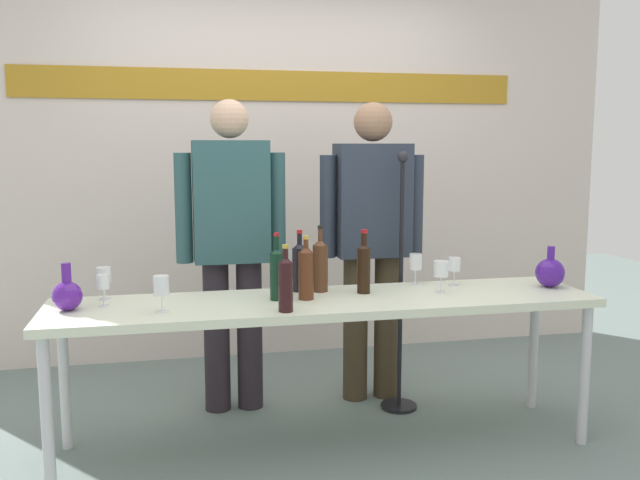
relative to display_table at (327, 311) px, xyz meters
name	(u,v)px	position (x,y,z in m)	size (l,w,h in m)	color
ground_plane	(327,445)	(0.00, 0.00, -0.67)	(10.00, 10.00, 0.00)	slate
back_wall	(275,138)	(0.00, 1.60, 0.83)	(4.81, 0.11, 3.00)	beige
display_table	(327,311)	(0.00, 0.00, 0.00)	(2.58, 0.58, 0.73)	silver
decanter_blue_left	(67,294)	(-1.16, 0.02, 0.13)	(0.13, 0.13, 0.21)	#511C8E
decanter_blue_right	(550,272)	(1.17, 0.02, 0.14)	(0.15, 0.15, 0.21)	#461A8E
presenter_left	(232,237)	(-0.39, 0.58, 0.29)	(0.59, 0.22, 1.69)	#282027
presenter_right	(372,233)	(0.39, 0.58, 0.29)	(0.60, 0.22, 1.69)	#3C311F
wine_bottle_0	(286,282)	(-0.23, -0.21, 0.19)	(0.06, 0.06, 0.30)	black
wine_bottle_1	(300,265)	(-0.09, 0.19, 0.19)	(0.07, 0.07, 0.31)	black
wine_bottle_2	(306,271)	(-0.10, 0.01, 0.19)	(0.07, 0.07, 0.30)	#532915
wine_bottle_3	(277,272)	(-0.23, 0.03, 0.19)	(0.06, 0.06, 0.32)	black
wine_bottle_4	(320,264)	(0.01, 0.17, 0.20)	(0.08, 0.08, 0.33)	#512F1C
wine_bottle_5	(364,266)	(0.20, 0.08, 0.19)	(0.06, 0.06, 0.31)	black
wine_glass_left_0	(104,276)	(-1.03, 0.21, 0.17)	(0.06, 0.06, 0.15)	white
wine_glass_left_1	(103,283)	(-1.02, 0.07, 0.17)	(0.06, 0.06, 0.15)	white
wine_glass_left_2	(161,286)	(-0.76, -0.10, 0.17)	(0.07, 0.07, 0.16)	white
wine_glass_right_0	(441,269)	(0.58, 0.02, 0.17)	(0.07, 0.07, 0.16)	white
wine_glass_right_1	(415,262)	(0.53, 0.23, 0.17)	(0.06, 0.06, 0.16)	white
wine_glass_right_2	(454,265)	(0.71, 0.16, 0.16)	(0.06, 0.06, 0.15)	white
microphone_stand	(400,326)	(0.50, 0.39, -0.21)	(0.20, 0.20, 1.42)	black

